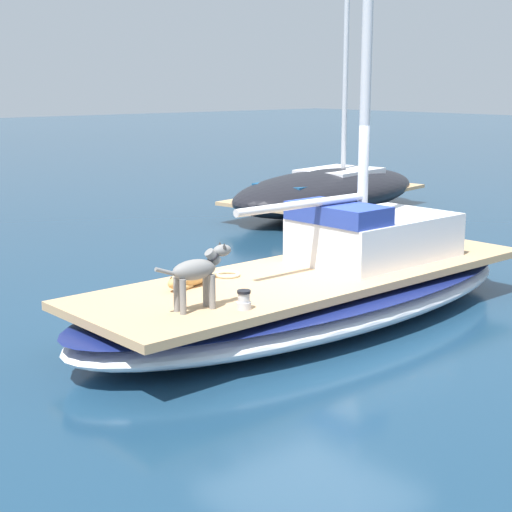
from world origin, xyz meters
name	(u,v)px	position (x,y,z in m)	size (l,w,h in m)	color
ground_plane	(314,321)	(0.00, 0.00, 0.00)	(120.00, 120.00, 0.00)	navy
sailboat_main	(314,296)	(0.00, 0.00, 0.34)	(2.61, 7.27, 0.66)	white
cabin_house	(372,235)	(-0.02, 1.12, 1.01)	(1.43, 2.24, 0.84)	silver
dog_grey	(198,271)	(0.43, -2.19, 1.08)	(0.27, 0.94, 0.70)	gray
dog_tan	(192,277)	(-0.46, -1.63, 0.77)	(0.42, 0.93, 0.22)	tan
deck_winch	(244,300)	(0.74, -1.81, 0.76)	(0.16, 0.16, 0.21)	#B7B7BC
coiled_rope	(227,274)	(-0.55, -1.00, 0.68)	(0.32, 0.32, 0.04)	beige
moored_boat_port_side	(328,190)	(-6.06, 6.48, 0.54)	(3.64, 6.63, 6.38)	black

